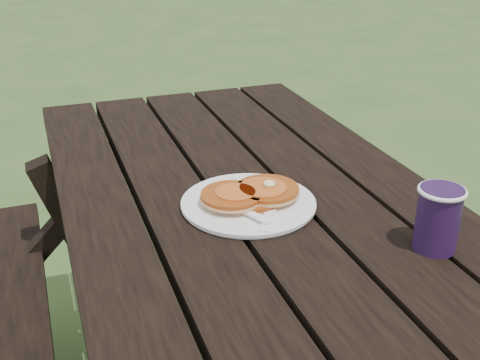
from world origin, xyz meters
name	(u,v)px	position (x,y,z in m)	size (l,w,h in m)	color
plate	(248,204)	(-0.03, 0.12, 0.76)	(0.26, 0.26, 0.01)	white
pancake_stack	(251,194)	(-0.02, 0.13, 0.77)	(0.20, 0.12, 0.04)	#A74812
knife	(271,209)	(0.00, 0.08, 0.76)	(0.02, 0.18, 0.01)	white
fork	(248,212)	(-0.05, 0.07, 0.77)	(0.03, 0.16, 0.01)	white
coffee_cup	(439,215)	(0.22, -0.13, 0.81)	(0.08, 0.08, 0.11)	#261137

